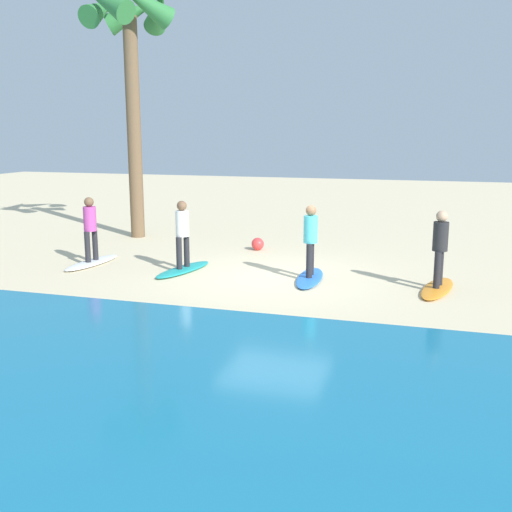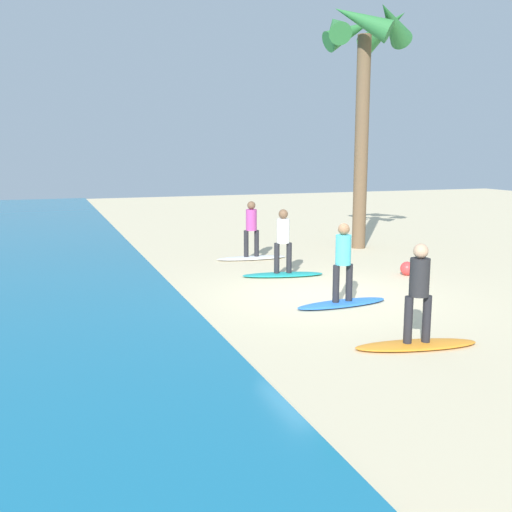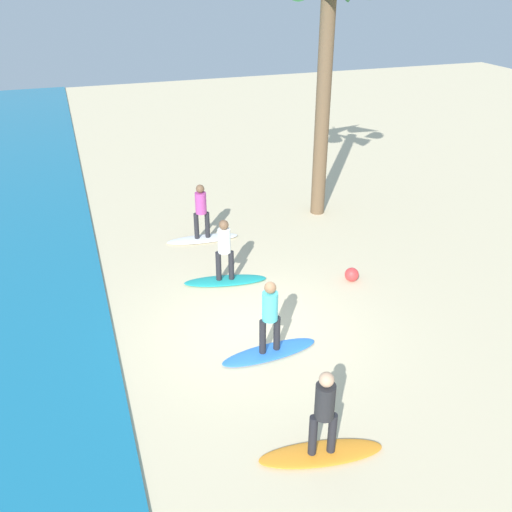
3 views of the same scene
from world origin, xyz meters
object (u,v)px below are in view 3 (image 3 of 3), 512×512
at_px(surfboard_teal, 225,281).
at_px(palm_tree, 328,6).
at_px(surfer_blue, 270,312).
at_px(surfer_teal, 224,246).
at_px(surfboard_blue, 270,352).
at_px(surfboard_white, 203,239).
at_px(surfer_white, 201,208).
at_px(surfer_orange, 324,408).
at_px(surfboard_orange, 321,454).
at_px(beach_ball, 352,275).

bearing_deg(surfboard_teal, palm_tree, -129.47).
relative_size(surfer_blue, palm_tree, 0.21).
xyz_separation_m(surfboard_teal, surfer_teal, (0.00, -0.00, 0.99)).
height_order(surfboard_blue, surfboard_white, same).
relative_size(surfboard_white, surfer_white, 1.28).
distance_m(surfer_blue, surfer_white, 5.71).
xyz_separation_m(surfer_blue, surfer_white, (5.71, 0.00, 0.00)).
distance_m(surfer_orange, surfboard_white, 8.59).
bearing_deg(surfboard_white, surfer_teal, 93.21).
bearing_deg(surfboard_white, surfboard_teal, 93.21).
xyz_separation_m(surfboard_orange, surfboard_white, (8.53, -0.13, 0.00)).
distance_m(surfboard_orange, surfboard_blue, 2.83).
relative_size(surfboard_orange, surfboard_blue, 1.00).
distance_m(surfer_blue, surfboard_teal, 3.30).
height_order(surfer_orange, surfer_teal, same).
bearing_deg(beach_ball, surfboard_orange, 147.65).
bearing_deg(surfboard_blue, surfer_teal, -93.66).
height_order(surfer_blue, surfboard_white, surfer_blue).
relative_size(surfer_teal, palm_tree, 0.21).
bearing_deg(surfer_blue, surfboard_orange, 177.35).
distance_m(surfer_orange, surfer_white, 8.53).
xyz_separation_m(surfboard_orange, palm_tree, (9.35, -4.19, 6.15)).
distance_m(surfboard_white, surfer_white, 0.99).
relative_size(surfboard_white, palm_tree, 0.27).
bearing_deg(palm_tree, surfboard_teal, 129.49).
bearing_deg(surfer_orange, surfboard_teal, -0.80).
bearing_deg(surfboard_blue, surfer_white, -94.50).
xyz_separation_m(surfer_blue, surfer_teal, (3.14, 0.05, 0.00)).
height_order(surfer_orange, beach_ball, surfer_orange).
relative_size(surfer_white, palm_tree, 0.21).
distance_m(surfboard_teal, palm_tree, 8.13).
height_order(surfboard_orange, beach_ball, beach_ball).
relative_size(surfboard_blue, palm_tree, 0.27).
xyz_separation_m(surfer_orange, beach_ball, (4.99, -3.16, -0.86)).
relative_size(surfboard_teal, surfer_teal, 1.28).
relative_size(surfboard_orange, surfer_orange, 1.28).
bearing_deg(surfboard_white, beach_ball, 134.82).
relative_size(surfboard_orange, surfboard_white, 1.00).
height_order(surfer_orange, palm_tree, palm_tree).
relative_size(surfer_orange, surfboard_blue, 0.78).
xyz_separation_m(surfboard_blue, beach_ball, (2.17, -3.03, 0.14)).
relative_size(surfboard_orange, surfer_white, 1.28).
distance_m(surfboard_blue, surfboard_teal, 3.14).
height_order(surfboard_blue, surfer_white, surfer_white).
distance_m(surfboard_blue, palm_tree, 9.84).
bearing_deg(surfer_blue, surfer_white, 0.03).
height_order(surfboard_blue, palm_tree, palm_tree).
distance_m(surfer_teal, surfer_white, 2.56).
relative_size(surfer_orange, surfboard_white, 0.78).
distance_m(surfer_orange, surfer_teal, 5.97).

